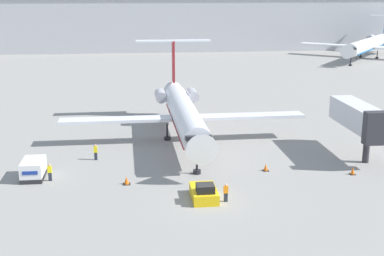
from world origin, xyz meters
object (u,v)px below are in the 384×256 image
Objects in this scene: airplane_main at (184,112)px; pushback_tug at (204,193)px; airplane_parked_far_left at (369,44)px; worker_by_wing at (96,152)px; traffic_cone_right at (266,167)px; worker_on_apron at (50,172)px; traffic_cone_mid at (353,171)px; worker_near_tug at (226,192)px; traffic_cone_left at (127,181)px; luggage_cart at (33,169)px; jet_bridge at (360,118)px.

airplane_main is 18.87m from pushback_tug.
worker_by_wing is at bearing -130.07° from airplane_parked_far_left.
airplane_main is 14.27m from traffic_cone_right.
airplane_parked_far_left is (56.80, 92.11, 3.13)m from pushback_tug.
traffic_cone_mid is (30.05, -1.65, -0.54)m from worker_on_apron.
pushback_tug is 4.96× the size of traffic_cone_mid.
airplane_main reaches higher than worker_by_wing.
worker_by_wing reaches higher than worker_on_apron.
worker_by_wing is 2.36× the size of traffic_cone_right.
traffic_cone_mid is (13.96, 5.49, -0.50)m from worker_near_tug.
traffic_cone_left is at bearing -13.75° from worker_on_apron.
luggage_cart is at bearing -138.09° from worker_by_wing.
pushback_tug reaches higher than traffic_cone_mid.
pushback_tug is 1.08× the size of luggage_cart.
worker_near_tug is 2.24× the size of traffic_cone_right.
worker_by_wing is at bearing -149.06° from airplane_main.
traffic_cone_left is (9.12, -2.76, -0.57)m from luggage_cart.
jet_bridge is (32.98, 3.98, 3.53)m from worker_on_apron.
luggage_cart is 4.81× the size of traffic_cone_left.
worker_by_wing is at bearing 163.35° from traffic_cone_mid.
traffic_cone_left is 26.54m from jet_bridge.
traffic_cone_mid is at bearing -117.52° from jet_bridge.
worker_by_wing is at bearing 41.91° from luggage_cart.
jet_bridge is at bearing 6.87° from worker_on_apron.
pushback_tug is 108.26m from airplane_parked_far_left.
pushback_tug is at bearing 155.70° from worker_near_tug.
luggage_cart is 4.87× the size of traffic_cone_right.
jet_bridge is at bearing -4.24° from worker_by_wing.
traffic_cone_right is (23.33, -0.50, -0.58)m from luggage_cart.
worker_on_apron is at bearing 156.04° from worker_near_tug.
traffic_cone_mid is 96.64m from airplane_parked_far_left.
airplane_main is 39.80× the size of traffic_cone_right.
worker_near_tug is 2.21× the size of traffic_cone_left.
traffic_cone_mid is 7.54m from jet_bridge.
traffic_cone_mid is (15.70, -13.95, -3.25)m from airplane_main.
airplane_main is at bearing 138.36° from traffic_cone_mid.
traffic_cone_left is at bearing -67.03° from worker_by_wing.
traffic_cone_left is (-6.95, -14.11, -3.27)m from airplane_main.
worker_by_wing reaches higher than traffic_cone_right.
worker_on_apron is 30.10m from traffic_cone_mid.
worker_on_apron is 33.41m from jet_bridge.
traffic_cone_right is (7.34, 6.78, -0.25)m from pushback_tug.
traffic_cone_right is at bearing -120.10° from airplane_parked_far_left.
luggage_cart is at bearing 178.78° from traffic_cone_right.
traffic_cone_right is 0.02× the size of airplane_parked_far_left.
jet_bridge is at bearing 62.48° from traffic_cone_mid.
luggage_cart is at bearing 155.54° from worker_near_tug.
airplane_main is 19.72m from worker_near_tug.
traffic_cone_mid is at bearing 16.50° from pushback_tug.
airplane_parked_far_left is (41.02, 87.44, 3.35)m from traffic_cone_mid.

